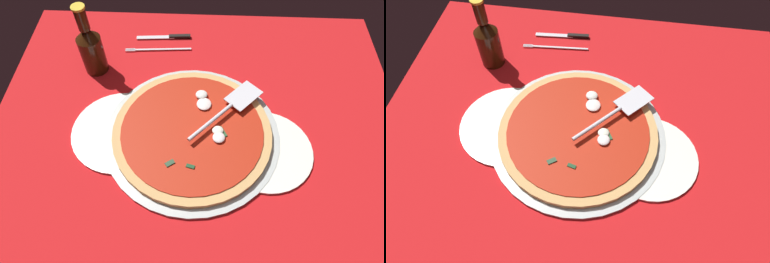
# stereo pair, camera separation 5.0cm
# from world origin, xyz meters

# --- Properties ---
(ground_plane) EXTENTS (1.09, 1.09, 0.01)m
(ground_plane) POSITION_xyz_m (0.00, 0.00, -0.00)
(ground_plane) COLOR red
(checker_pattern) EXTENTS (1.09, 1.09, 0.00)m
(checker_pattern) POSITION_xyz_m (-0.00, -0.00, 0.00)
(checker_pattern) COLOR white
(checker_pattern) RESTS_ON ground_plane
(pizza_pan) EXTENTS (0.45, 0.45, 0.01)m
(pizza_pan) POSITION_xyz_m (-0.01, 0.05, 0.01)
(pizza_pan) COLOR #B2BBB8
(pizza_pan) RESTS_ON ground_plane
(dinner_plate_left) EXTENTS (0.25, 0.25, 0.01)m
(dinner_plate_left) POSITION_xyz_m (-0.20, 0.05, 0.01)
(dinner_plate_left) COLOR white
(dinner_plate_left) RESTS_ON ground_plane
(dinner_plate_right) EXTENTS (0.24, 0.24, 0.01)m
(dinner_plate_right) POSITION_xyz_m (0.17, 0.01, 0.01)
(dinner_plate_right) COLOR white
(dinner_plate_right) RESTS_ON ground_plane
(pizza) EXTENTS (0.40, 0.40, 0.03)m
(pizza) POSITION_xyz_m (-0.01, 0.05, 0.02)
(pizza) COLOR tan
(pizza) RESTS_ON pizza_pan
(pizza_server) EXTENTS (0.20, 0.20, 0.01)m
(pizza_server) POSITION_xyz_m (0.08, 0.11, 0.05)
(pizza_server) COLOR silver
(pizza_server) RESTS_ON pizza
(place_setting_far) EXTENTS (0.22, 0.14, 0.01)m
(place_setting_far) POSITION_xyz_m (-0.12, 0.39, 0.00)
(place_setting_far) COLOR white
(place_setting_far) RESTS_ON ground_plane
(beer_bottle) EXTENTS (0.07, 0.07, 0.22)m
(beer_bottle) POSITION_xyz_m (-0.30, 0.28, 0.08)
(beer_bottle) COLOR black
(beer_bottle) RESTS_ON ground_plane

